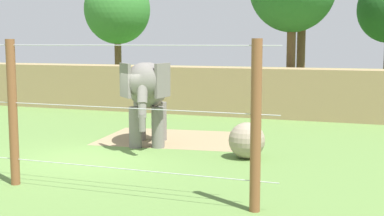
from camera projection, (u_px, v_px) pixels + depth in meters
The scene contains 7 objects.
ground_plane at pixel (92, 158), 15.89m from camera, with size 120.00×120.00×0.00m, color #5B7F3D.
dirt_patch at pixel (179, 139), 19.11m from camera, with size 5.46×3.77×0.01m, color #937F5B.
embankment_wall at pixel (207, 90), 25.75m from camera, with size 36.00×1.80×2.27m, color #997F56.
elephant at pixel (147, 90), 17.66m from camera, with size 2.27×3.65×2.84m.
enrichment_ball at pixel (247, 140), 15.79m from camera, with size 1.09×1.09×1.09m, color gray.
cable_fence at pixel (18, 113), 12.69m from camera, with size 12.51×0.22×3.53m.
tree_left_of_centre at pixel (117, 10), 33.82m from camera, with size 4.20×4.20×7.74m.
Camera 1 is at (8.22, -13.58, 3.46)m, focal length 49.61 mm.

